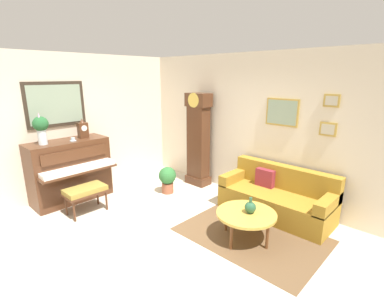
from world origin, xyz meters
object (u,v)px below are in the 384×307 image
Objects in this scene: piano_bench at (85,191)px; flower_vase at (41,127)px; piano at (70,170)px; green_jug at (250,207)px; potted_plant at (167,178)px; teacup at (73,140)px; mantel_clock at (83,129)px; grandfather_clock at (198,142)px; couch at (277,197)px; coffee_table at (246,214)px.

flower_vase is (-0.72, -0.34, 1.10)m from piano_bench.
green_jug is at bearing 19.63° from piano.
flower_vase is 2.52m from potted_plant.
teacup is (-0.62, 0.15, 0.81)m from piano_bench.
grandfather_clock is at bearing 58.91° from mantel_clock.
piano_bench is at bearing -137.33° from couch.
green_jug reaches higher than coffee_table.
coffee_table is at bearing 19.38° from piano.
flower_vase is at bearing -90.04° from mantel_clock.
mantel_clock is (0.00, 0.33, 0.76)m from piano.
teacup is 0.48× the size of green_jug.
grandfather_clock is 2.10m from couch.
green_jug is at bearing 36.64° from coffee_table.
couch reaches higher than piano_bench.
potted_plant is at bearing 53.83° from piano.
piano_bench is (0.72, -0.08, -0.20)m from piano.
couch is at bearing -3.83° from grandfather_clock.
piano_bench is at bearing -154.05° from green_jug.
teacup is 0.21× the size of potted_plant.
grandfather_clock is (1.21, 2.34, 0.36)m from piano.
flower_vase is (-3.20, -2.62, 1.20)m from couch.
grandfather_clock is 17.50× the size of teacup.
coffee_table is 2.18m from potted_plant.
piano_bench is 1.84× the size of mantel_clock.
grandfather_clock is 8.46× the size of green_jug.
couch is 1.07m from coffee_table.
teacup is (0.10, -0.26, -0.15)m from mantel_clock.
grandfather_clock is at bearing 82.74° from potted_plant.
green_jug is at bearing -8.71° from potted_plant.
mantel_clock is 0.31m from teacup.
teacup is at bearing -69.15° from mantel_clock.
mantel_clock reaches higher than green_jug.
green_jug is (2.09, -1.16, -0.44)m from grandfather_clock.
green_jug is (2.58, 1.25, 0.12)m from piano_bench.
coffee_table is 3.43m from teacup.
grandfather_clock reaches higher than flower_vase.
piano is 1.64× the size of coffee_table.
couch reaches higher than green_jug.
mantel_clock is at bearing -149.64° from couch.
green_jug is at bearing 25.95° from piano_bench.
flower_vase is (-1.21, -2.75, 0.54)m from grandfather_clock.
teacup is at bearing -161.02° from green_jug.
piano is 1.00m from flower_vase.
flower_vase reaches higher than couch.
grandfather_clock is 2.31× the size of coffee_table.
couch is 3.85m from mantel_clock.
teacup reaches higher than piano_bench.
mantel_clock is at bearing 89.96° from flower_vase.
mantel_clock reaches higher than coffee_table.
flower_vase is at bearing -89.79° from piano.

